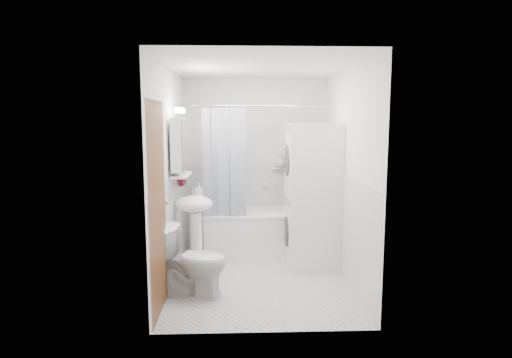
{
  "coord_description": "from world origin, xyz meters",
  "views": [
    {
      "loc": [
        -0.22,
        -4.78,
        1.81
      ],
      "look_at": [
        -0.03,
        0.15,
        1.14
      ],
      "focal_mm": 30.0,
      "sensor_mm": 36.0,
      "label": 1
    }
  ],
  "objects_px": {
    "washer_dryer": "(312,196)",
    "sink": "(195,216)",
    "toilet": "(192,261)",
    "bathtub": "(263,230)"
  },
  "relations": [
    {
      "from": "sink",
      "to": "washer_dryer",
      "type": "xyz_separation_m",
      "value": [
        1.43,
        0.26,
        0.19
      ]
    },
    {
      "from": "bathtub",
      "to": "washer_dryer",
      "type": "xyz_separation_m",
      "value": [
        0.58,
        -0.49,
        0.56
      ]
    },
    {
      "from": "bathtub",
      "to": "toilet",
      "type": "bearing_deg",
      "value": -120.68
    },
    {
      "from": "sink",
      "to": "toilet",
      "type": "distance_m",
      "value": 0.71
    },
    {
      "from": "washer_dryer",
      "to": "sink",
      "type": "bearing_deg",
      "value": -169.79
    },
    {
      "from": "toilet",
      "to": "sink",
      "type": "bearing_deg",
      "value": 15.98
    },
    {
      "from": "sink",
      "to": "washer_dryer",
      "type": "bearing_deg",
      "value": 10.32
    },
    {
      "from": "sink",
      "to": "toilet",
      "type": "bearing_deg",
      "value": -86.86
    },
    {
      "from": "bathtub",
      "to": "washer_dryer",
      "type": "relative_size",
      "value": 0.89
    },
    {
      "from": "bathtub",
      "to": "toilet",
      "type": "xyz_separation_m",
      "value": [
        -0.81,
        -1.37,
        0.03
      ]
    }
  ]
}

